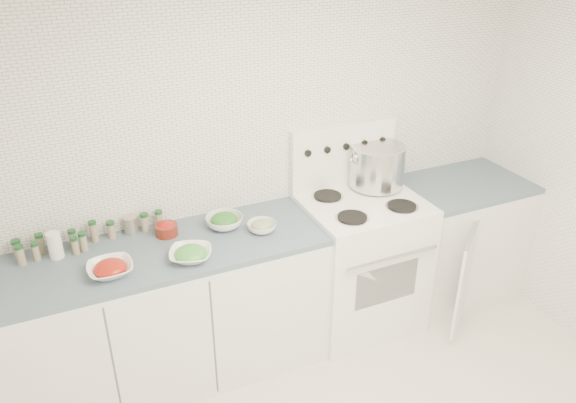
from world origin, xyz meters
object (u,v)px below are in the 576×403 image
(bowl_tomato, at_px, (110,268))
(bowl_snowpea, at_px, (191,254))
(stove, at_px, (359,258))
(stock_pot, at_px, (377,164))

(bowl_tomato, distance_m, bowl_snowpea, 0.42)
(stove, distance_m, bowl_tomato, 1.67)
(bowl_tomato, height_order, bowl_snowpea, bowl_tomato)
(stock_pot, relative_size, bowl_tomato, 1.65)
(stove, xyz_separation_m, bowl_tomato, (-1.60, -0.12, 0.44))
(stove, height_order, stock_pot, stove)
(stove, xyz_separation_m, bowl_snowpea, (-1.18, -0.16, 0.44))
(stock_pot, height_order, bowl_snowpea, stock_pot)
(stove, xyz_separation_m, stock_pot, (0.19, 0.16, 0.60))
(stock_pot, distance_m, bowl_snowpea, 1.42)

